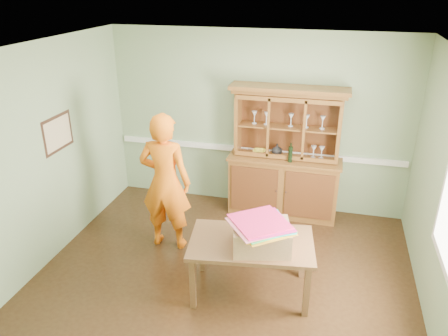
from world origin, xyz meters
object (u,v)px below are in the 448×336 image
(dining_table, at_px, (251,247))
(cardboard_box, at_px, (261,237))
(china_hutch, at_px, (284,171))
(person, at_px, (165,182))

(dining_table, height_order, cardboard_box, cardboard_box)
(china_hutch, distance_m, dining_table, 1.97)
(china_hutch, bearing_deg, person, -137.53)
(cardboard_box, bearing_deg, person, 150.41)
(cardboard_box, relative_size, person, 0.32)
(cardboard_box, bearing_deg, china_hutch, 90.28)
(china_hutch, distance_m, cardboard_box, 2.06)
(cardboard_box, xyz_separation_m, person, (-1.39, 0.79, 0.11))
(china_hutch, distance_m, person, 1.89)
(china_hutch, height_order, cardboard_box, china_hutch)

